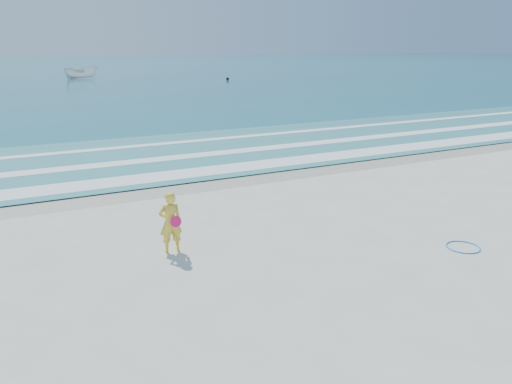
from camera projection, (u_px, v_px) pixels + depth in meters
name	position (u px, v px, depth m)	size (l,w,h in m)	color
ground	(331.00, 290.00, 10.27)	(400.00, 400.00, 0.00)	silver
wet_sand	(187.00, 184.00, 17.97)	(400.00, 2.40, 0.00)	#B2A893
ocean	(28.00, 69.00, 100.07)	(400.00, 190.00, 0.04)	#19727F
shallow	(149.00, 156.00, 22.23)	(400.00, 10.00, 0.01)	#59B7AD
foam_near	(175.00, 175.00, 19.06)	(400.00, 1.40, 0.01)	white
foam_mid	(154.00, 160.00, 21.55)	(400.00, 0.90, 0.01)	white
foam_far	(136.00, 146.00, 24.37)	(400.00, 0.60, 0.01)	white
hoop	(463.00, 247.00, 12.38)	(0.81, 0.81, 0.03)	#0D8EFA
boat	(81.00, 73.00, 70.40)	(1.67, 4.44, 1.72)	silver
buoy	(228.00, 79.00, 67.91)	(0.42, 0.42, 0.42)	black
woman	(170.00, 222.00, 11.94)	(0.57, 0.42, 1.51)	yellow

